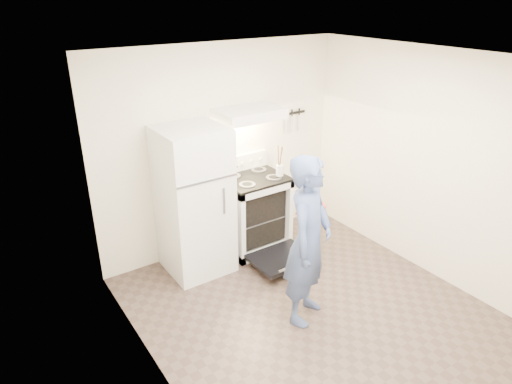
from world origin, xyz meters
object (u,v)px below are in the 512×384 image
Objects in this scene: stove_body at (253,214)px; person at (308,241)px; tea_kettle at (228,168)px; refrigerator at (194,201)px; dutch_oven at (311,212)px.

stove_body is 0.54× the size of person.
tea_kettle is at bearing 161.12° from stove_body.
person reaches higher than tea_kettle.
person is (0.49, -1.39, 0.00)m from refrigerator.
stove_body is 1.16m from dutch_oven.
tea_kettle reaches higher than dutch_oven.
tea_kettle is at bearing 104.21° from dutch_oven.
stove_body is 2.56× the size of dutch_oven.
refrigerator is 5.77× the size of tea_kettle.
person reaches higher than stove_body.
refrigerator is 0.90m from stove_body.
stove_body is (0.81, 0.02, -0.39)m from refrigerator.
person is at bearing -70.60° from refrigerator.
dutch_oven is (0.32, 0.35, 0.07)m from person.
refrigerator is 0.59m from tea_kettle.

